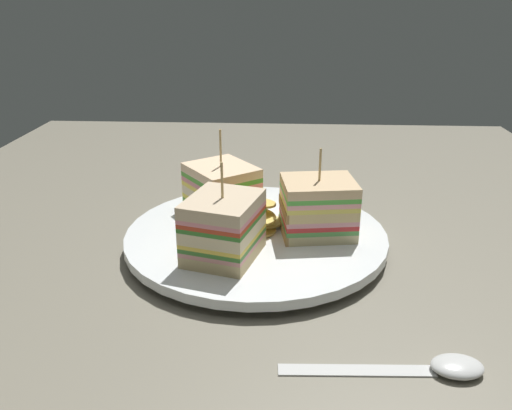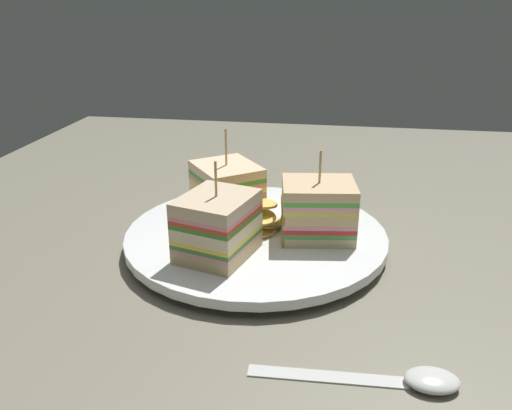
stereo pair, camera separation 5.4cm
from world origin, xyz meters
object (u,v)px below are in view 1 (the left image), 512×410
at_px(spoon, 432,367).
at_px(plate, 256,237).
at_px(chip_pile, 255,217).
at_px(sandwich_wedge_0, 222,190).
at_px(sandwich_wedge_1, 223,228).
at_px(sandwich_wedge_2, 318,207).

bearing_deg(spoon, plate, 122.89).
distance_m(chip_pile, spoon, 0.24).
bearing_deg(sandwich_wedge_0, sandwich_wedge_1, -29.97).
bearing_deg(chip_pile, sandwich_wedge_0, 44.61).
distance_m(sandwich_wedge_0, sandwich_wedge_2, 0.12).
xyz_separation_m(sandwich_wedge_0, spoon, (-0.24, -0.18, -0.04)).
bearing_deg(sandwich_wedge_1, sandwich_wedge_2, -42.37).
height_order(sandwich_wedge_2, spoon, sandwich_wedge_2).
relative_size(sandwich_wedge_0, chip_pile, 1.40).
distance_m(sandwich_wedge_1, sandwich_wedge_2, 0.11).
bearing_deg(spoon, sandwich_wedge_2, 108.34).
relative_size(chip_pile, spoon, 0.48).
relative_size(plate, sandwich_wedge_1, 2.92).
relative_size(plate, sandwich_wedge_0, 2.82).
xyz_separation_m(plate, chip_pile, (0.01, 0.00, 0.02)).
xyz_separation_m(plate, sandwich_wedge_1, (-0.06, 0.03, 0.04)).
xyz_separation_m(sandwich_wedge_1, spoon, (-0.14, -0.16, -0.04)).
bearing_deg(sandwich_wedge_0, chip_pile, 7.21).
bearing_deg(sandwich_wedge_1, sandwich_wedge_0, 23.20).
bearing_deg(chip_pile, sandwich_wedge_1, 158.25).
distance_m(plate, chip_pile, 0.02).
xyz_separation_m(sandwich_wedge_2, chip_pile, (0.01, 0.06, -0.02)).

